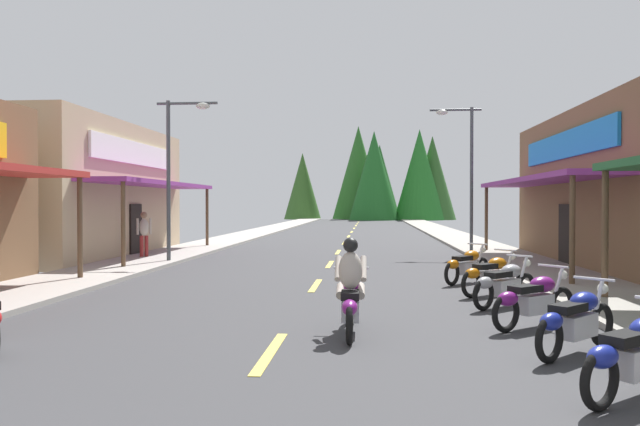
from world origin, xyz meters
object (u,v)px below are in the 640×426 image
at_px(motorcycle_parked_right_3, 534,299).
at_px(motorcycle_parked_right_6, 467,265).
at_px(motorcycle_parked_right_5, 491,274).
at_px(rider_cruising_lead, 351,294).
at_px(pedestrian_by_shop, 144,232).
at_px(streetlamp_right, 464,158).
at_px(motorcycle_parked_right_4, 505,283).
at_px(motorcycle_parked_right_2, 576,320).
at_px(motorcycle_parked_right_1, 637,353).
at_px(streetlamp_left, 178,156).

height_order(motorcycle_parked_right_3, motorcycle_parked_right_6, same).
height_order(motorcycle_parked_right_5, rider_cruising_lead, rider_cruising_lead).
bearing_deg(rider_cruising_lead, pedestrian_by_shop, 32.87).
distance_m(streetlamp_right, pedestrian_by_shop, 13.41).
bearing_deg(motorcycle_parked_right_4, pedestrian_by_shop, 95.91).
bearing_deg(motorcycle_parked_right_2, motorcycle_parked_right_4, 46.70).
relative_size(streetlamp_right, motorcycle_parked_right_1, 3.61).
bearing_deg(motorcycle_parked_right_3, motorcycle_parked_right_1, -126.75).
xyz_separation_m(motorcycle_parked_right_2, pedestrian_by_shop, (-11.38, 13.37, 0.57)).
xyz_separation_m(streetlamp_right, motorcycle_parked_right_1, (-1.06, -19.24, -3.56)).
relative_size(streetlamp_right, motorcycle_parked_right_2, 3.91).
relative_size(motorcycle_parked_right_5, motorcycle_parked_right_6, 0.98).
bearing_deg(motorcycle_parked_right_6, motorcycle_parked_right_3, -137.43).
xyz_separation_m(motorcycle_parked_right_6, rider_cruising_lead, (-2.87, -6.54, 0.17)).
distance_m(streetlamp_right, motorcycle_parked_right_1, 19.60).
height_order(motorcycle_parked_right_5, pedestrian_by_shop, pedestrian_by_shop).
bearing_deg(motorcycle_parked_right_1, streetlamp_right, 47.40).
bearing_deg(streetlamp_left, pedestrian_by_shop, 142.55).
height_order(motorcycle_parked_right_5, motorcycle_parked_right_6, same).
xyz_separation_m(streetlamp_left, motorcycle_parked_right_2, (9.61, -12.01, -3.29)).
bearing_deg(motorcycle_parked_right_1, motorcycle_parked_right_5, 51.32).
xyz_separation_m(motorcycle_parked_right_4, motorcycle_parked_right_5, (0.04, 1.60, 0.00)).
xyz_separation_m(motorcycle_parked_right_5, rider_cruising_lead, (-3.10, -4.48, 0.17)).
relative_size(motorcycle_parked_right_3, motorcycle_parked_right_6, 1.03).
distance_m(motorcycle_parked_right_2, motorcycle_parked_right_3, 1.84).
bearing_deg(rider_cruising_lead, motorcycle_parked_right_4, -47.40).
distance_m(rider_cruising_lead, pedestrian_by_shop, 14.83).
relative_size(streetlamp_left, streetlamp_right, 0.92).
distance_m(motorcycle_parked_right_3, motorcycle_parked_right_6, 5.73).
bearing_deg(streetlamp_right, rider_cruising_lead, -104.61).
distance_m(streetlamp_right, motorcycle_parked_right_2, 17.74).
xyz_separation_m(motorcycle_parked_right_1, motorcycle_parked_right_6, (-0.33, 9.46, 0.00)).
bearing_deg(rider_cruising_lead, motorcycle_parked_right_3, -75.97).
relative_size(motorcycle_parked_right_4, motorcycle_parked_right_6, 0.95).
distance_m(streetlamp_right, motorcycle_parked_right_3, 15.96).
xyz_separation_m(motorcycle_parked_right_2, motorcycle_parked_right_4, (-0.13, 3.90, 0.00)).
bearing_deg(motorcycle_parked_right_1, motorcycle_parked_right_2, 51.03).
relative_size(streetlamp_right, motorcycle_parked_right_6, 3.66).
bearing_deg(motorcycle_parked_right_3, motorcycle_parked_right_6, 53.80).
bearing_deg(streetlamp_right, motorcycle_parked_right_5, -95.58).
distance_m(motorcycle_parked_right_4, pedestrian_by_shop, 14.72).
height_order(streetlamp_left, motorcycle_parked_right_3, streetlamp_left).
xyz_separation_m(motorcycle_parked_right_1, motorcycle_parked_right_4, (-0.14, 5.80, 0.00)).
height_order(streetlamp_left, rider_cruising_lead, streetlamp_left).
bearing_deg(motorcycle_parked_right_3, pedestrian_by_shop, 95.98).
relative_size(streetlamp_right, motorcycle_parked_right_3, 3.57).
bearing_deg(motorcycle_parked_right_4, motorcycle_parked_right_5, 44.46).
bearing_deg(pedestrian_by_shop, motorcycle_parked_right_2, -178.19).
xyz_separation_m(streetlamp_right, motorcycle_parked_right_3, (-1.16, -15.51, -3.56)).
bearing_deg(streetlamp_left, rider_cruising_lead, -59.70).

